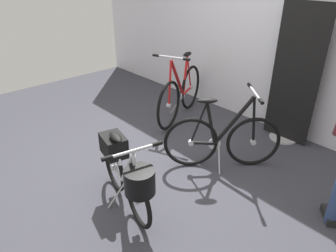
{
  "coord_description": "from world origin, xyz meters",
  "views": [
    {
      "loc": [
        2.26,
        -1.83,
        2.08
      ],
      "look_at": [
        0.11,
        0.13,
        0.55
      ],
      "focal_mm": 33.19,
      "sensor_mm": 36.0,
      "label": 1
    }
  ],
  "objects_px": {
    "floor_banner_stand": "(294,83)",
    "folding_bike_foreground": "(126,172)",
    "display_bike_right": "(181,93)",
    "display_bike_left": "(222,139)"
  },
  "relations": [
    {
      "from": "floor_banner_stand",
      "to": "folding_bike_foreground",
      "type": "bearing_deg",
      "value": -97.93
    },
    {
      "from": "floor_banner_stand",
      "to": "display_bike_right",
      "type": "height_order",
      "value": "floor_banner_stand"
    },
    {
      "from": "display_bike_left",
      "to": "display_bike_right",
      "type": "bearing_deg",
      "value": 155.75
    },
    {
      "from": "folding_bike_foreground",
      "to": "display_bike_left",
      "type": "bearing_deg",
      "value": 82.93
    },
    {
      "from": "display_bike_right",
      "to": "floor_banner_stand",
      "type": "bearing_deg",
      "value": 21.85
    },
    {
      "from": "folding_bike_foreground",
      "to": "display_bike_right",
      "type": "bearing_deg",
      "value": 121.74
    },
    {
      "from": "floor_banner_stand",
      "to": "folding_bike_foreground",
      "type": "distance_m",
      "value": 2.36
    },
    {
      "from": "display_bike_left",
      "to": "folding_bike_foreground",
      "type": "bearing_deg",
      "value": -97.07
    },
    {
      "from": "display_bike_left",
      "to": "display_bike_right",
      "type": "relative_size",
      "value": 0.73
    },
    {
      "from": "folding_bike_foreground",
      "to": "display_bike_left",
      "type": "distance_m",
      "value": 1.21
    }
  ]
}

